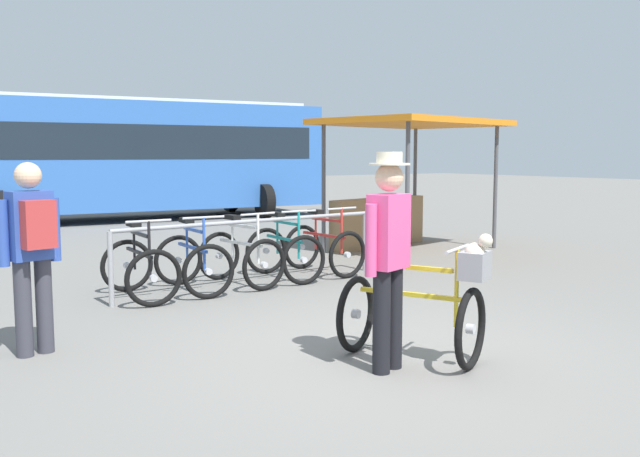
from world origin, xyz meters
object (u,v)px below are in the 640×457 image
at_px(racked_bike_teal, 284,252).
at_px(pedestrian_with_backpack, 32,246).
at_px(racked_bike_blue, 193,263).
at_px(market_stall, 397,171).
at_px(person_with_featured_bike, 388,252).
at_px(bus_distant, 130,153).
at_px(racked_bike_red, 324,248).
at_px(featured_bicycle, 425,304).
at_px(racked_bike_black, 140,268).
at_px(racked_bike_white, 241,257).

xyz_separation_m(racked_bike_teal, pedestrian_with_backpack, (-3.61, -1.87, 0.57)).
xyz_separation_m(racked_bike_blue, market_stall, (4.66, 1.60, 1.03)).
bearing_deg(racked_bike_blue, market_stall, 18.92).
height_order(person_with_featured_bike, market_stall, market_stall).
height_order(pedestrian_with_backpack, bus_distant, bus_distant).
distance_m(pedestrian_with_backpack, bus_distant, 12.45).
relative_size(racked_bike_red, featured_bicycle, 0.92).
xyz_separation_m(pedestrian_with_backpack, bus_distant, (4.77, 11.47, 0.80)).
bearing_deg(pedestrian_with_backpack, market_stall, 26.01).
height_order(racked_bike_blue, bus_distant, bus_distant).
height_order(racked_bike_black, person_with_featured_bike, person_with_featured_bike).
xyz_separation_m(bus_distant, market_stall, (2.10, -8.12, -0.35)).
distance_m(racked_bike_white, racked_bike_teal, 0.70).
xyz_separation_m(racked_bike_blue, bus_distant, (2.56, 9.71, 1.37)).
height_order(racked_bike_black, racked_bike_teal, same).
distance_m(racked_bike_blue, featured_bicycle, 3.80).
bearing_deg(featured_bicycle, racked_bike_red, 66.57).
bearing_deg(racked_bike_black, racked_bike_blue, 4.71).
xyz_separation_m(racked_bike_black, racked_bike_white, (1.40, 0.12, -0.00)).
xyz_separation_m(racked_bike_red, market_stall, (2.56, 1.42, 1.03)).
bearing_deg(person_with_featured_bike, racked_bike_red, 61.91).
bearing_deg(racked_bike_blue, pedestrian_with_backpack, -141.56).
relative_size(racked_bike_white, bus_distant, 0.12).
bearing_deg(racked_bike_blue, bus_distant, 75.26).
xyz_separation_m(racked_bike_black, bus_distant, (3.25, 9.77, 1.37)).
height_order(racked_bike_red, bus_distant, bus_distant).
distance_m(person_with_featured_bike, pedestrian_with_backpack, 2.98).
bearing_deg(racked_bike_blue, racked_bike_black, -175.29).
distance_m(racked_bike_blue, racked_bike_teal, 1.40).
distance_m(racked_bike_teal, bus_distant, 9.76).
height_order(racked_bike_blue, pedestrian_with_backpack, pedestrian_with_backpack).
relative_size(racked_bike_black, racked_bike_red, 0.99).
xyz_separation_m(racked_bike_teal, person_with_featured_bike, (-1.40, -3.88, 0.58)).
distance_m(racked_bike_red, pedestrian_with_backpack, 4.75).
height_order(racked_bike_blue, featured_bicycle, featured_bicycle).
height_order(racked_bike_teal, person_with_featured_bike, person_with_featured_bike).
bearing_deg(racked_bike_black, pedestrian_with_backpack, -131.73).
relative_size(racked_bike_blue, bus_distant, 0.11).
height_order(racked_bike_blue, racked_bike_teal, same).
distance_m(person_with_featured_bike, market_stall, 7.12).
bearing_deg(featured_bicycle, racked_bike_blue, 95.78).
bearing_deg(market_stall, racked_bike_black, -162.84).
height_order(racked_bike_red, person_with_featured_bike, person_with_featured_bike).
xyz_separation_m(racked_bike_white, bus_distant, (1.86, 9.66, 1.37)).
distance_m(pedestrian_with_backpack, market_stall, 7.66).
bearing_deg(bus_distant, person_with_featured_bike, -100.77).
relative_size(featured_bicycle, person_with_featured_bike, 0.73).
xyz_separation_m(featured_bicycle, pedestrian_with_backpack, (-2.60, 2.02, 0.45)).
height_order(racked_bike_teal, market_stall, market_stall).
bearing_deg(racked_bike_black, market_stall, 17.16).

